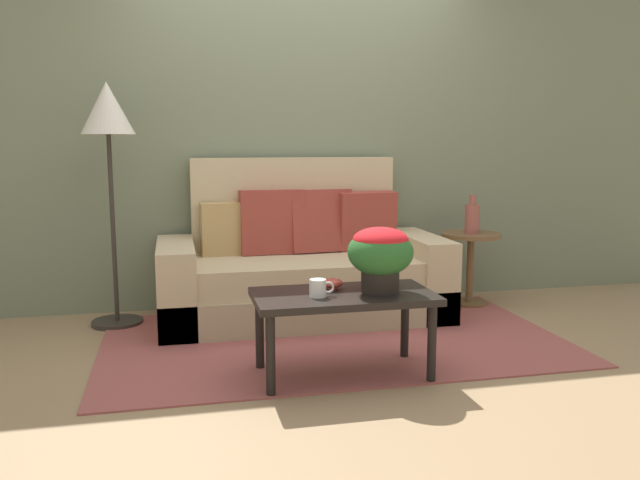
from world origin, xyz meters
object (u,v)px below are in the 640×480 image
(potted_plant, at_px, (380,252))
(floor_lamp, at_px, (108,129))
(coffee_table, at_px, (343,303))
(snack_bowl, at_px, (333,283))
(couch, at_px, (301,270))
(coffee_mug, at_px, (319,288))
(side_table, at_px, (470,255))
(table_vase, at_px, (472,218))

(potted_plant, bearing_deg, floor_lamp, 137.84)
(coffee_table, bearing_deg, snack_bowl, 112.51)
(floor_lamp, bearing_deg, coffee_table, -45.84)
(couch, distance_m, coffee_mug, 1.28)
(coffee_mug, bearing_deg, couch, 82.65)
(snack_bowl, bearing_deg, couch, 87.20)
(couch, height_order, coffee_table, couch)
(side_table, xyz_separation_m, potted_plant, (-1.12, -1.26, 0.28))
(coffee_mug, relative_size, table_vase, 0.45)
(side_table, bearing_deg, coffee_table, -136.68)
(coffee_table, relative_size, table_vase, 3.27)
(floor_lamp, bearing_deg, couch, -3.01)
(potted_plant, bearing_deg, table_vase, 48.13)
(coffee_table, bearing_deg, potted_plant, -5.77)
(floor_lamp, height_order, table_vase, floor_lamp)
(coffee_table, bearing_deg, table_vase, 43.19)
(side_table, bearing_deg, coffee_mug, -138.49)
(couch, xyz_separation_m, coffee_mug, (-0.16, -1.26, 0.16))
(potted_plant, height_order, coffee_mug, potted_plant)
(side_table, distance_m, coffee_mug, 1.95)
(coffee_mug, relative_size, snack_bowl, 1.15)
(side_table, height_order, coffee_mug, side_table)
(snack_bowl, distance_m, table_vase, 1.78)
(side_table, height_order, floor_lamp, floor_lamp)
(side_table, distance_m, snack_bowl, 1.78)
(potted_plant, bearing_deg, snack_bowl, 154.69)
(floor_lamp, height_order, snack_bowl, floor_lamp)
(coffee_table, relative_size, potted_plant, 2.73)
(snack_bowl, bearing_deg, coffee_table, -67.49)
(floor_lamp, bearing_deg, potted_plant, -42.16)
(potted_plant, bearing_deg, coffee_table, 174.23)
(potted_plant, height_order, table_vase, table_vase)
(table_vase, bearing_deg, floor_lamp, 179.12)
(potted_plant, xyz_separation_m, snack_bowl, (-0.23, 0.11, -0.18))
(couch, height_order, floor_lamp, floor_lamp)
(floor_lamp, distance_m, table_vase, 2.63)
(coffee_table, xyz_separation_m, potted_plant, (0.19, -0.02, 0.27))
(coffee_mug, bearing_deg, side_table, 41.51)
(couch, relative_size, snack_bowl, 17.68)
(couch, distance_m, coffee_table, 1.21)
(potted_plant, relative_size, snack_bowl, 3.10)
(floor_lamp, xyz_separation_m, potted_plant, (1.43, -1.29, -0.65))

